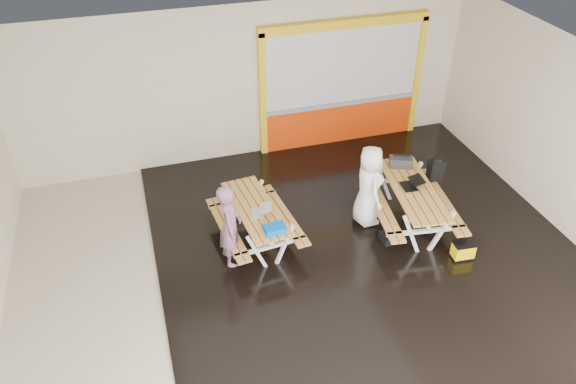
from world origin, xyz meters
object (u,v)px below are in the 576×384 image
object	(u,v)px
backpack	(436,169)
picnic_table_right	(412,197)
person_left	(230,226)
blue_pouch	(275,229)
fluke_bag	(463,251)
dark_case	(392,236)
person_right	(369,186)
toolbox	(401,162)
laptop_right	(411,184)
laptop_left	(261,211)
picnic_table_left	(256,216)

from	to	relation	value
backpack	picnic_table_right	bearing A→B (deg)	-143.82
person_left	backpack	world-z (taller)	person_left
blue_pouch	fluke_bag	distance (m)	3.42
person_left	dark_case	world-z (taller)	person_left
picnic_table_right	fluke_bag	size ratio (longest dim) A/B	5.76
person_right	toolbox	world-z (taller)	person_right
person_left	laptop_right	xyz separation A→B (m)	(3.49, 0.13, 0.09)
laptop_left	dark_case	distance (m)	2.54
person_right	blue_pouch	world-z (taller)	person_right
picnic_table_right	fluke_bag	bearing A→B (deg)	-69.06
person_left	backpack	size ratio (longest dim) A/B	3.13
picnic_table_right	laptop_left	distance (m)	2.91
dark_case	fluke_bag	bearing A→B (deg)	-39.99
person_left	laptop_right	bearing A→B (deg)	-74.27
dark_case	fluke_bag	distance (m)	1.29
picnic_table_left	toolbox	size ratio (longest dim) A/B	4.25
person_right	toolbox	xyz separation A→B (m)	(0.90, 0.50, 0.06)
toolbox	picnic_table_left	bearing A→B (deg)	-172.57
picnic_table_left	laptop_right	bearing A→B (deg)	-5.80
laptop_right	toolbox	world-z (taller)	toolbox
laptop_left	toolbox	distance (m)	3.06
picnic_table_right	blue_pouch	xyz separation A→B (m)	(-2.80, -0.38, 0.18)
picnic_table_right	person_left	bearing A→B (deg)	-179.00
picnic_table_right	blue_pouch	size ratio (longest dim) A/B	6.56
person_left	picnic_table_left	bearing A→B (deg)	-38.59
person_left	person_right	size ratio (longest dim) A/B	0.99
backpack	laptop_left	bearing A→B (deg)	-173.73
dark_case	laptop_right	bearing A→B (deg)	40.45
person_left	laptop_left	size ratio (longest dim) A/B	3.92
picnic_table_left	toolbox	bearing A→B (deg)	7.43
person_right	dark_case	xyz separation A→B (m)	(0.26, -0.64, -0.77)
picnic_table_right	person_left	world-z (taller)	person_left
picnic_table_right	backpack	size ratio (longest dim) A/B	4.56
fluke_bag	picnic_table_left	bearing A→B (deg)	155.39
picnic_table_right	person_right	size ratio (longest dim) A/B	1.44
laptop_left	fluke_bag	size ratio (longest dim) A/B	1.01
laptop_left	toolbox	world-z (taller)	toolbox
toolbox	fluke_bag	size ratio (longest dim) A/B	1.21
blue_pouch	picnic_table_left	bearing A→B (deg)	101.86
picnic_table_left	fluke_bag	distance (m)	3.77
blue_pouch	backpack	size ratio (longest dim) A/B	0.70
laptop_left	laptop_right	world-z (taller)	laptop_right
dark_case	fluke_bag	world-z (taller)	fluke_bag
laptop_left	dark_case	xyz separation A→B (m)	(2.37, -0.55, -0.71)
backpack	fluke_bag	xyz separation A→B (m)	(-0.35, -1.78, -0.58)
picnic_table_left	toolbox	xyz separation A→B (m)	(3.06, 0.40, 0.36)
picnic_table_right	person_right	xyz separation A→B (m)	(-0.79, 0.27, 0.24)
picnic_table_left	laptop_right	world-z (taller)	laptop_right
dark_case	toolbox	bearing A→B (deg)	60.91
toolbox	backpack	distance (m)	0.75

